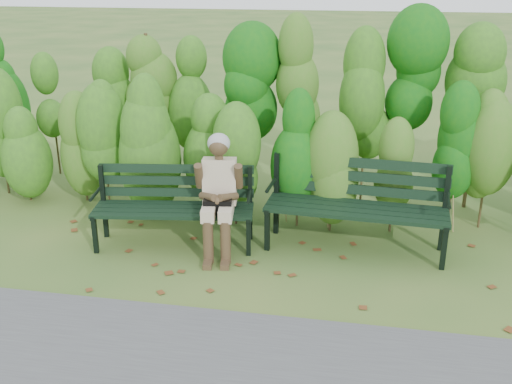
# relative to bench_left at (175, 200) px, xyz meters

# --- Properties ---
(ground) EXTENTS (80.00, 80.00, 0.00)m
(ground) POSITION_rel_bench_left_xyz_m (0.99, -0.46, -0.54)
(ground) COLOR #325C23
(hedge_band) EXTENTS (11.04, 1.67, 2.42)m
(hedge_band) POSITION_rel_bench_left_xyz_m (0.99, 1.40, 0.72)
(hedge_band) COLOR #47381E
(hedge_band) RESTS_ON ground
(leaf_litter) EXTENTS (5.64, 2.20, 0.01)m
(leaf_litter) POSITION_rel_bench_left_xyz_m (0.65, -0.67, -0.54)
(leaf_litter) COLOR brown
(leaf_litter) RESTS_ON ground
(bench_left) EXTENTS (1.91, 0.86, 0.92)m
(bench_left) POSITION_rel_bench_left_xyz_m (0.00, 0.00, 0.00)
(bench_left) COLOR black
(bench_left) RESTS_ON ground
(bench_right) EXTENTS (2.09, 0.80, 1.03)m
(bench_right) POSITION_rel_bench_left_xyz_m (2.10, 0.28, 0.06)
(bench_right) COLOR black
(bench_right) RESTS_ON ground
(seated_woman) EXTENTS (0.57, 0.83, 1.37)m
(seated_woman) POSITION_rel_bench_left_xyz_m (0.56, -0.11, 0.23)
(seated_woman) COLOR tan
(seated_woman) RESTS_ON ground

